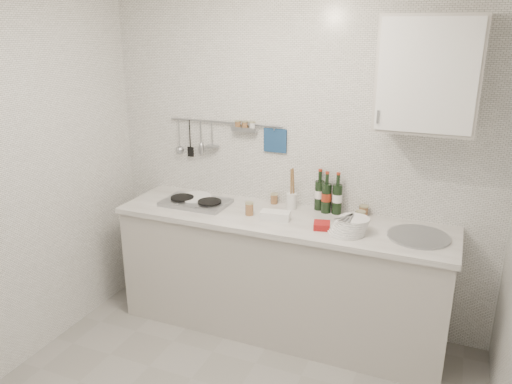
% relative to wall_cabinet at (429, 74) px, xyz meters
% --- Properties ---
extents(back_wall, '(3.00, 0.02, 2.50)m').
position_rel_wall_cabinet_xyz_m(back_wall, '(-0.90, 0.18, -0.70)').
color(back_wall, silver).
rests_on(back_wall, floor).
extents(counter, '(2.44, 0.64, 0.96)m').
position_rel_wall_cabinet_xyz_m(counter, '(-0.89, -0.12, -1.52)').
color(counter, '#B1ACA4').
rests_on(counter, floor).
extents(wall_rail, '(0.98, 0.09, 0.34)m').
position_rel_wall_cabinet_xyz_m(wall_rail, '(-1.50, 0.15, -0.52)').
color(wall_rail, '#93969B').
rests_on(wall_rail, back_wall).
extents(wall_cabinet, '(0.60, 0.38, 0.70)m').
position_rel_wall_cabinet_xyz_m(wall_cabinet, '(0.00, 0.00, 0.00)').
color(wall_cabinet, '#B1ACA4').
rests_on(wall_cabinet, back_wall).
extents(plate_stack_hob, '(0.28, 0.27, 0.04)m').
position_rel_wall_cabinet_xyz_m(plate_stack_hob, '(-1.65, -0.06, -1.01)').
color(plate_stack_hob, '#557EC1').
rests_on(plate_stack_hob, counter).
extents(plate_stack_sink, '(0.27, 0.25, 0.12)m').
position_rel_wall_cabinet_xyz_m(plate_stack_sink, '(-0.38, -0.22, -0.98)').
color(plate_stack_sink, white).
rests_on(plate_stack_sink, counter).
extents(wine_bottles, '(0.22, 0.12, 0.31)m').
position_rel_wall_cabinet_xyz_m(wine_bottles, '(-0.62, 0.11, -0.87)').
color(wine_bottles, black).
rests_on(wine_bottles, counter).
extents(butter_dish, '(0.22, 0.13, 0.06)m').
position_rel_wall_cabinet_xyz_m(butter_dish, '(-0.92, -0.19, -1.00)').
color(butter_dish, white).
rests_on(butter_dish, counter).
extents(strawberry_punnet, '(0.13, 0.13, 0.05)m').
position_rel_wall_cabinet_xyz_m(strawberry_punnet, '(-0.57, -0.22, -1.01)').
color(strawberry_punnet, '#B21B13').
rests_on(strawberry_punnet, counter).
extents(utensil_crock, '(0.08, 0.08, 0.32)m').
position_rel_wall_cabinet_xyz_m(utensil_crock, '(-0.89, 0.08, -0.95)').
color(utensil_crock, white).
rests_on(utensil_crock, counter).
extents(jar_a, '(0.06, 0.06, 0.08)m').
position_rel_wall_cabinet_xyz_m(jar_a, '(-1.05, 0.13, -0.99)').
color(jar_a, brown).
rests_on(jar_a, counter).
extents(jar_b, '(0.07, 0.07, 0.08)m').
position_rel_wall_cabinet_xyz_m(jar_b, '(-0.36, 0.13, -0.99)').
color(jar_b, brown).
rests_on(jar_b, counter).
extents(jar_c, '(0.07, 0.07, 0.09)m').
position_rel_wall_cabinet_xyz_m(jar_c, '(-0.35, -0.01, -0.99)').
color(jar_c, brown).
rests_on(jar_c, counter).
extents(jar_d, '(0.06, 0.06, 0.10)m').
position_rel_wall_cabinet_xyz_m(jar_d, '(-1.13, -0.17, -0.98)').
color(jar_d, brown).
rests_on(jar_d, counter).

